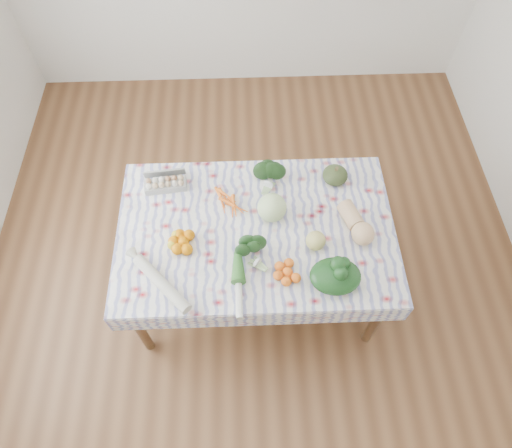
% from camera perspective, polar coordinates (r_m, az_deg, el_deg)
% --- Properties ---
extents(ground, '(4.50, 4.50, 0.00)m').
position_cam_1_polar(ground, '(3.39, 0.00, -7.39)').
color(ground, brown).
rests_on(ground, ground).
extents(dining_table, '(1.60, 1.00, 0.75)m').
position_cam_1_polar(dining_table, '(2.79, 0.00, -1.55)').
color(dining_table, brown).
rests_on(dining_table, ground).
extents(tablecloth, '(1.66, 1.06, 0.01)m').
position_cam_1_polar(tablecloth, '(2.72, 0.00, -0.72)').
color(tablecloth, white).
rests_on(tablecloth, dining_table).
extents(egg_carton, '(0.27, 0.13, 0.07)m').
position_cam_1_polar(egg_carton, '(2.92, -11.25, 4.88)').
color(egg_carton, '#A2A19D').
rests_on(egg_carton, tablecloth).
extents(carrot_bunch, '(0.25, 0.25, 0.04)m').
position_cam_1_polar(carrot_bunch, '(2.81, -3.50, 2.86)').
color(carrot_bunch, orange).
rests_on(carrot_bunch, tablecloth).
extents(kale_bunch, '(0.21, 0.20, 0.15)m').
position_cam_1_polar(kale_bunch, '(2.86, 1.93, 6.08)').
color(kale_bunch, '#183614').
rests_on(kale_bunch, tablecloth).
extents(kabocha_squash, '(0.19, 0.19, 0.10)m').
position_cam_1_polar(kabocha_squash, '(2.93, 9.86, 6.05)').
color(kabocha_squash, '#3A4823').
rests_on(kabocha_squash, tablecloth).
extents(cabbage, '(0.22, 0.22, 0.18)m').
position_cam_1_polar(cabbage, '(2.70, 2.00, 2.06)').
color(cabbage, '#BFDC92').
rests_on(cabbage, tablecloth).
extents(butternut_squash, '(0.22, 0.32, 0.13)m').
position_cam_1_polar(butternut_squash, '(2.73, 12.45, 0.20)').
color(butternut_squash, '#DEAE7B').
rests_on(butternut_squash, tablecloth).
extents(orange_cluster, '(0.24, 0.24, 0.07)m').
position_cam_1_polar(orange_cluster, '(2.67, -9.08, -2.22)').
color(orange_cluster, orange).
rests_on(orange_cluster, tablecloth).
extents(broccoli, '(0.21, 0.21, 0.11)m').
position_cam_1_polar(broccoli, '(2.57, -0.65, -3.99)').
color(broccoli, '#1C411A').
rests_on(broccoli, tablecloth).
extents(mandarin_cluster, '(0.25, 0.25, 0.06)m').
position_cam_1_polar(mandarin_cluster, '(2.56, 3.99, -5.97)').
color(mandarin_cluster, orange).
rests_on(mandarin_cluster, tablecloth).
extents(grapefruit, '(0.15, 0.15, 0.12)m').
position_cam_1_polar(grapefruit, '(2.63, 7.47, -2.08)').
color(grapefruit, '#D2C669').
rests_on(grapefruit, tablecloth).
extents(spinach_bag, '(0.33, 0.29, 0.12)m').
position_cam_1_polar(spinach_bag, '(2.54, 9.89, -6.44)').
color(spinach_bag, '#123313').
rests_on(spinach_bag, tablecloth).
extents(daikon, '(0.36, 0.38, 0.07)m').
position_cam_1_polar(daikon, '(2.57, -11.70, -7.28)').
color(daikon, beige).
rests_on(daikon, tablecloth).
extents(leek, '(0.04, 0.38, 0.04)m').
position_cam_1_polar(leek, '(2.53, -2.18, -7.70)').
color(leek, silver).
rests_on(leek, tablecloth).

